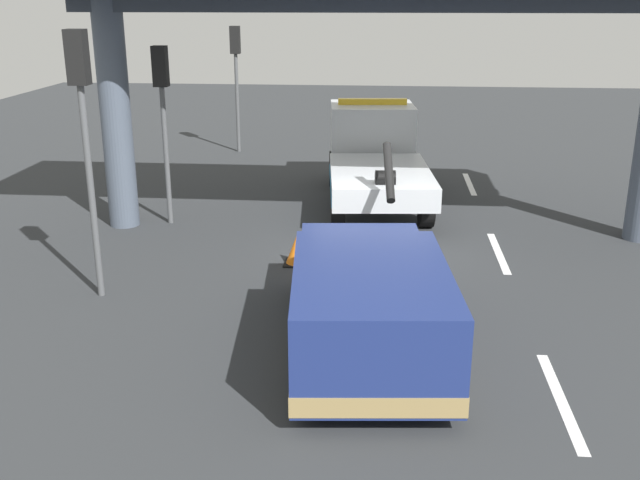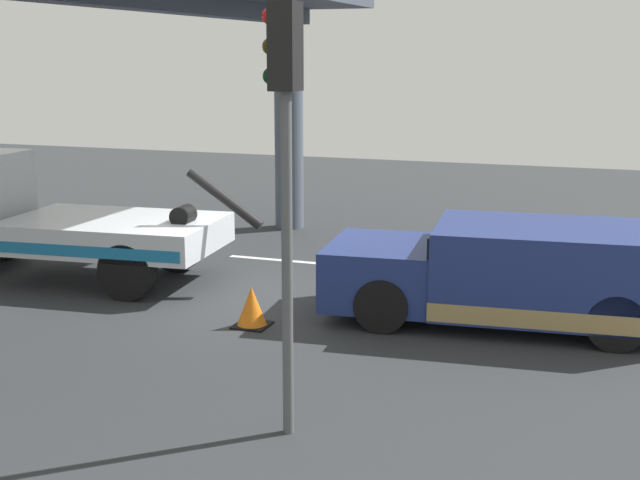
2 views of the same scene
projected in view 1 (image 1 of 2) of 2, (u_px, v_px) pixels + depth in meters
The scene contains 10 objects.
ground_plane at pixel (373, 251), 15.86m from camera, with size 60.00×40.00×0.10m, color #2D3033.
lane_stripe_west at pixel (561, 400), 9.95m from camera, with size 2.60×0.16×0.01m, color silver.
lane_stripe_mid at pixel (498, 253), 15.62m from camera, with size 2.60×0.16×0.01m, color silver.
lane_stripe_east at pixel (469, 184), 21.28m from camera, with size 2.60×0.16×0.01m, color silver.
tow_truck_white at pixel (375, 153), 19.58m from camera, with size 7.33×2.89×2.46m.
towed_van_green at pixel (368, 305), 11.06m from camera, with size 5.36×2.61×1.58m.
traffic_light_near at pixel (83, 108), 12.36m from camera, with size 0.39×0.32×4.69m.
traffic_light_far at pixel (163, 96), 16.73m from camera, with size 0.39×0.32×4.14m.
traffic_light_mid at pixel (236, 61), 24.74m from camera, with size 0.39×0.32×4.23m.
traffic_cone_orange at pixel (297, 250), 14.88m from camera, with size 0.53×0.53×0.64m.
Camera 1 is at (-15.00, -0.19, 5.23)m, focal length 41.15 mm.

